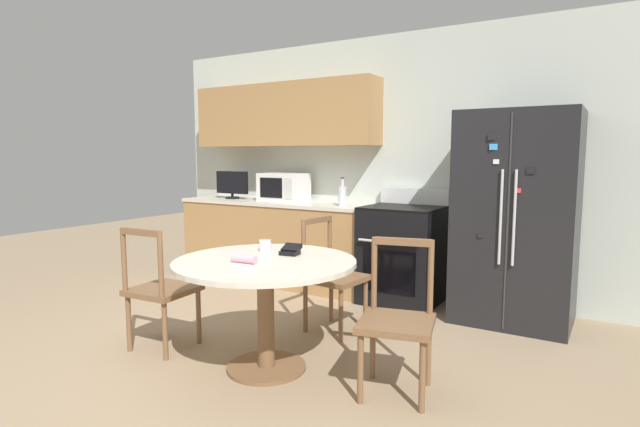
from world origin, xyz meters
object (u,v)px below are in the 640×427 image
countertop_tv (232,184)px  dining_chair_right (397,321)px  microwave (284,187)px  oven_range (402,253)px  dining_chair_left (160,290)px  dining_chair_far (333,277)px  counter_bottle (342,195)px  candle_glass (265,246)px  refrigerator (516,218)px  wallet (291,251)px

countertop_tv → dining_chair_right: countertop_tv is taller
microwave → countertop_tv: 0.68m
oven_range → dining_chair_left: oven_range is taller
microwave → dining_chair_left: size_ratio=0.56×
dining_chair_far → dining_chair_left: bearing=-35.0°
microwave → countertop_tv: bearing=-172.9°
dining_chair_left → dining_chair_right: same height
counter_bottle → candle_glass: counter_bottle is taller
refrigerator → wallet: (-1.16, -1.63, -0.12)m
refrigerator → oven_range: bearing=177.7°
dining_chair_far → counter_bottle: bearing=-148.9°
dining_chair_left → refrigerator: bearing=39.5°
dining_chair_far → wallet: bearing=9.8°
refrigerator → microwave: 2.46m
oven_range → dining_chair_far: size_ratio=1.20×
candle_glass → refrigerator: bearing=50.0°
dining_chair_far → refrigerator: bearing=136.0°
oven_range → wallet: bearing=-94.8°
microwave → dining_chair_right: 2.85m
microwave → dining_chair_far: (1.26, -1.10, -0.62)m
counter_bottle → candle_glass: size_ratio=3.32×
refrigerator → microwave: bearing=177.3°
refrigerator → oven_range: (-1.02, 0.04, -0.41)m
countertop_tv → candle_glass: (1.75, -1.66, -0.30)m
microwave → dining_chair_right: microwave is taller
dining_chair_far → dining_chair_left: 1.31m
candle_glass → wallet: (0.21, 0.00, -0.01)m
refrigerator → dining_chair_far: 1.61m
oven_range → countertop_tv: countertop_tv is taller
refrigerator → countertop_tv: size_ratio=4.05×
oven_range → dining_chair_left: bearing=-117.4°
dining_chair_left → candle_glass: size_ratio=10.61×
refrigerator → dining_chair_far: size_ratio=1.95×
dining_chair_far → dining_chair_left: size_ratio=1.00×
dining_chair_far → dining_chair_right: bearing=55.9°
oven_range → dining_chair_right: (0.67, -1.75, -0.03)m
refrigerator → candle_glass: refrigerator is taller
dining_chair_right → wallet: size_ratio=6.32×
oven_range → counter_bottle: (-0.62, -0.08, 0.54)m
refrigerator → dining_chair_left: 2.89m
countertop_tv → candle_glass: size_ratio=5.12×
dining_chair_far → oven_range: bearing=176.6°
microwave → oven_range: bearing=-2.9°
counter_bottle → wallet: (0.48, -1.59, -0.25)m
dining_chair_right → oven_range: bearing=-82.7°
oven_range → microwave: 1.55m
dining_chair_right → dining_chair_left: bearing=-5.0°
countertop_tv → wallet: countertop_tv is taller
dining_chair_far → wallet: dining_chair_far is taller
countertop_tv → wallet: bearing=-40.2°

